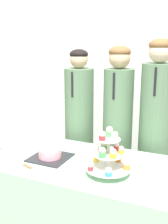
{
  "coord_description": "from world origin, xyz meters",
  "views": [
    {
      "loc": [
        0.77,
        -1.32,
        1.56
      ],
      "look_at": [
        -0.03,
        0.41,
        1.09
      ],
      "focal_mm": 45.0,
      "sensor_mm": 36.0,
      "label": 1
    }
  ],
  "objects": [
    {
      "name": "wall_back",
      "position": [
        0.0,
        1.82,
        1.35
      ],
      "size": [
        9.0,
        0.06,
        2.7
      ],
      "color": "silver",
      "rests_on": "ground_plane"
    },
    {
      "name": "cake_knife",
      "position": [
        -0.27,
        0.12,
        0.73
      ],
      "size": [
        0.31,
        0.11,
        0.01
      ],
      "rotation": [
        0.0,
        0.0,
        -0.3
      ],
      "color": "silver",
      "rests_on": "table"
    },
    {
      "name": "round_cake",
      "position": [
        -0.27,
        0.33,
        0.78
      ],
      "size": [
        0.28,
        0.28,
        0.11
      ],
      "color": "#232328",
      "rests_on": "table"
    },
    {
      "name": "student_0",
      "position": [
        -0.34,
        0.98,
        0.72
      ],
      "size": [
        0.27,
        0.27,
        1.51
      ],
      "color": "#567556",
      "rests_on": "ground_plane"
    },
    {
      "name": "cupcake_stand",
      "position": [
        0.21,
        0.26,
        0.88
      ],
      "size": [
        0.3,
        0.3,
        0.31
      ],
      "color": "silver",
      "rests_on": "table"
    },
    {
      "name": "student_1",
      "position": [
        0.04,
        0.98,
        0.75
      ],
      "size": [
        0.26,
        0.26,
        1.54
      ],
      "color": "#567556",
      "rests_on": "ground_plane"
    },
    {
      "name": "student_2",
      "position": [
        0.37,
        0.98,
        0.77
      ],
      "size": [
        0.28,
        0.28,
        1.6
      ],
      "color": "#567556",
      "rests_on": "ground_plane"
    },
    {
      "name": "table",
      "position": [
        0.0,
        0.37,
        0.37
      ],
      "size": [
        1.43,
        0.75,
        0.73
      ],
      "color": "#A8DBB2",
      "rests_on": "ground_plane"
    }
  ]
}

